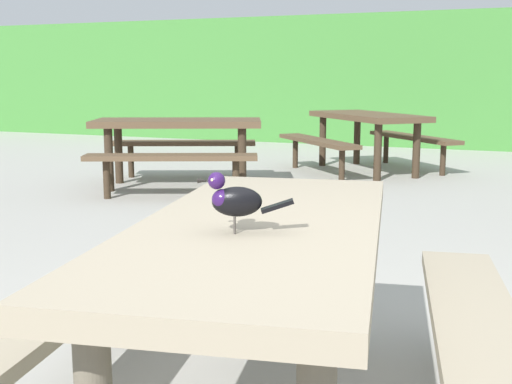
{
  "coord_description": "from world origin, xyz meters",
  "views": [
    {
      "loc": [
        0.49,
        -1.66,
        1.2
      ],
      "look_at": [
        -0.28,
        0.24,
        0.84
      ],
      "focal_mm": 46.01,
      "sensor_mm": 36.0,
      "label": 1
    }
  ],
  "objects_px": {
    "picnic_table_mid_left": "(367,128)",
    "picnic_table_far_centre": "(178,136)",
    "bird_grackle": "(233,199)",
    "picnic_table_foreground": "(261,274)"
  },
  "relations": [
    {
      "from": "picnic_table_far_centre",
      "to": "picnic_table_mid_left",
      "type": "bearing_deg",
      "value": 49.67
    },
    {
      "from": "picnic_table_far_centre",
      "to": "bird_grackle",
      "type": "bearing_deg",
      "value": -59.33
    },
    {
      "from": "picnic_table_mid_left",
      "to": "picnic_table_far_centre",
      "type": "distance_m",
      "value": 2.55
    },
    {
      "from": "picnic_table_foreground",
      "to": "picnic_table_mid_left",
      "type": "height_order",
      "value": "same"
    },
    {
      "from": "picnic_table_foreground",
      "to": "bird_grackle",
      "type": "xyz_separation_m",
      "value": [
        -0.01,
        -0.19,
        0.29
      ]
    },
    {
      "from": "picnic_table_far_centre",
      "to": "picnic_table_foreground",
      "type": "bearing_deg",
      "value": -58.13
    },
    {
      "from": "picnic_table_foreground",
      "to": "picnic_table_far_centre",
      "type": "relative_size",
      "value": 0.89
    },
    {
      "from": "bird_grackle",
      "to": "picnic_table_far_centre",
      "type": "bearing_deg",
      "value": 120.67
    },
    {
      "from": "picnic_table_foreground",
      "to": "picnic_table_mid_left",
      "type": "xyz_separation_m",
      "value": [
        -1.05,
        6.29,
        0.0
      ]
    },
    {
      "from": "picnic_table_mid_left",
      "to": "picnic_table_far_centre",
      "type": "xyz_separation_m",
      "value": [
        -1.65,
        -1.94,
        0.0
      ]
    }
  ]
}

